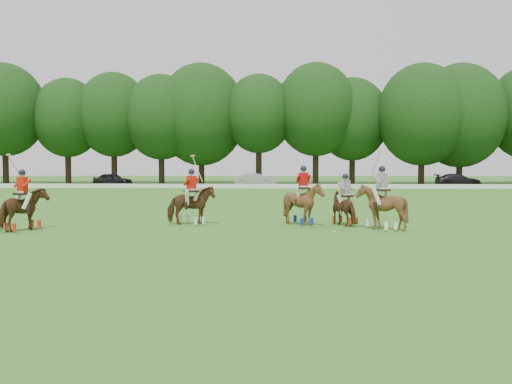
{
  "coord_description": "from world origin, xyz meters",
  "views": [
    {
      "loc": [
        2.17,
        -18.8,
        2.61
      ],
      "look_at": [
        1.3,
        4.2,
        1.4
      ],
      "focal_mm": 40.0,
      "sensor_mm": 36.0,
      "label": 1
    }
  ],
  "objects_px": {
    "polo_stripe_b": "(382,206)",
    "polo_ball": "(334,232)",
    "car_right": "(458,180)",
    "polo_red_b": "(192,205)",
    "car_mid": "(256,180)",
    "polo_red_a": "(23,209)",
    "car_left": "(113,180)",
    "polo_stripe_a": "(345,207)",
    "polo_red_c": "(303,203)"
  },
  "relations": [
    {
      "from": "polo_stripe_b",
      "to": "polo_ball",
      "type": "relative_size",
      "value": 33.31
    },
    {
      "from": "car_left",
      "to": "polo_stripe_b",
      "type": "bearing_deg",
      "value": -138.17
    },
    {
      "from": "car_left",
      "to": "car_mid",
      "type": "relative_size",
      "value": 0.96
    },
    {
      "from": "polo_red_b",
      "to": "polo_stripe_b",
      "type": "relative_size",
      "value": 0.96
    },
    {
      "from": "car_mid",
      "to": "car_right",
      "type": "height_order",
      "value": "car_mid"
    },
    {
      "from": "car_left",
      "to": "polo_stripe_a",
      "type": "xyz_separation_m",
      "value": [
        20.73,
        -37.73,
        0.04
      ]
    },
    {
      "from": "car_left",
      "to": "polo_red_a",
      "type": "bearing_deg",
      "value": -155.69
    },
    {
      "from": "car_mid",
      "to": "polo_red_c",
      "type": "bearing_deg",
      "value": -170.14
    },
    {
      "from": "car_right",
      "to": "car_left",
      "type": "bearing_deg",
      "value": 91.49
    },
    {
      "from": "car_left",
      "to": "polo_red_c",
      "type": "height_order",
      "value": "polo_red_c"
    },
    {
      "from": "polo_stripe_a",
      "to": "car_mid",
      "type": "bearing_deg",
      "value": 97.78
    },
    {
      "from": "polo_red_b",
      "to": "polo_ball",
      "type": "xyz_separation_m",
      "value": [
        5.67,
        -2.67,
        -0.79
      ]
    },
    {
      "from": "polo_red_b",
      "to": "polo_stripe_a",
      "type": "bearing_deg",
      "value": 0.2
    },
    {
      "from": "car_mid",
      "to": "polo_red_b",
      "type": "height_order",
      "value": "polo_red_b"
    },
    {
      "from": "car_mid",
      "to": "polo_stripe_b",
      "type": "xyz_separation_m",
      "value": [
        6.37,
        -39.26,
        0.18
      ]
    },
    {
      "from": "polo_red_a",
      "to": "polo_red_c",
      "type": "distance_m",
      "value": 10.95
    },
    {
      "from": "polo_red_b",
      "to": "polo_red_c",
      "type": "relative_size",
      "value": 1.16
    },
    {
      "from": "polo_red_a",
      "to": "polo_ball",
      "type": "height_order",
      "value": "polo_red_a"
    },
    {
      "from": "car_left",
      "to": "polo_stripe_b",
      "type": "relative_size",
      "value": 1.41
    },
    {
      "from": "car_right",
      "to": "polo_stripe_a",
      "type": "relative_size",
      "value": 2.23
    },
    {
      "from": "polo_red_b",
      "to": "polo_stripe_b",
      "type": "distance_m",
      "value": 7.74
    },
    {
      "from": "car_right",
      "to": "polo_ball",
      "type": "xyz_separation_m",
      "value": [
        -17.11,
        -40.42,
        -0.65
      ]
    },
    {
      "from": "polo_red_c",
      "to": "polo_stripe_a",
      "type": "bearing_deg",
      "value": 2.34
    },
    {
      "from": "car_right",
      "to": "polo_stripe_b",
      "type": "height_order",
      "value": "polo_stripe_b"
    },
    {
      "from": "polo_red_c",
      "to": "polo_red_b",
      "type": "bearing_deg",
      "value": 179.41
    },
    {
      "from": "car_right",
      "to": "car_mid",
      "type": "bearing_deg",
      "value": 91.49
    },
    {
      "from": "car_right",
      "to": "polo_red_c",
      "type": "bearing_deg",
      "value": 155.87
    },
    {
      "from": "polo_stripe_a",
      "to": "polo_stripe_b",
      "type": "height_order",
      "value": "polo_stripe_b"
    },
    {
      "from": "car_right",
      "to": "polo_red_b",
      "type": "height_order",
      "value": "polo_red_b"
    },
    {
      "from": "polo_red_c",
      "to": "polo_stripe_b",
      "type": "height_order",
      "value": "polo_stripe_b"
    },
    {
      "from": "polo_red_b",
      "to": "polo_ball",
      "type": "distance_m",
      "value": 6.32
    },
    {
      "from": "polo_red_a",
      "to": "polo_stripe_a",
      "type": "height_order",
      "value": "polo_red_a"
    },
    {
      "from": "car_left",
      "to": "polo_red_a",
      "type": "distance_m",
      "value": 41.03
    },
    {
      "from": "car_right",
      "to": "polo_red_c",
      "type": "xyz_separation_m",
      "value": [
        -18.13,
        -37.8,
        0.21
      ]
    },
    {
      "from": "car_mid",
      "to": "polo_red_a",
      "type": "bearing_deg",
      "value": 174.43
    },
    {
      "from": "polo_stripe_b",
      "to": "polo_ball",
      "type": "distance_m",
      "value": 2.4
    },
    {
      "from": "car_left",
      "to": "car_right",
      "type": "height_order",
      "value": "car_left"
    },
    {
      "from": "car_right",
      "to": "polo_ball",
      "type": "bearing_deg",
      "value": 158.55
    },
    {
      "from": "polo_stripe_b",
      "to": "polo_stripe_a",
      "type": "bearing_deg",
      "value": 128.43
    },
    {
      "from": "polo_red_b",
      "to": "car_right",
      "type": "bearing_deg",
      "value": 58.9
    },
    {
      "from": "car_right",
      "to": "polo_red_b",
      "type": "distance_m",
      "value": 44.09
    },
    {
      "from": "car_left",
      "to": "polo_ball",
      "type": "height_order",
      "value": "car_left"
    },
    {
      "from": "polo_red_b",
      "to": "polo_stripe_b",
      "type": "bearing_deg",
      "value": -11.23
    },
    {
      "from": "polo_red_a",
      "to": "polo_red_c",
      "type": "relative_size",
      "value": 1.17
    },
    {
      "from": "car_mid",
      "to": "car_right",
      "type": "xyz_separation_m",
      "value": [
        21.56,
        0.0,
        -0.03
      ]
    },
    {
      "from": "polo_red_b",
      "to": "car_left",
      "type": "bearing_deg",
      "value": 110.82
    },
    {
      "from": "car_right",
      "to": "polo_red_b",
      "type": "bearing_deg",
      "value": 150.39
    },
    {
      "from": "polo_stripe_b",
      "to": "polo_ball",
      "type": "xyz_separation_m",
      "value": [
        -1.92,
        -1.16,
        -0.86
      ]
    },
    {
      "from": "car_mid",
      "to": "car_right",
      "type": "bearing_deg",
      "value": -85.32
    },
    {
      "from": "polo_red_a",
      "to": "polo_stripe_a",
      "type": "xyz_separation_m",
      "value": [
        12.42,
        2.45,
        -0.09
      ]
    }
  ]
}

